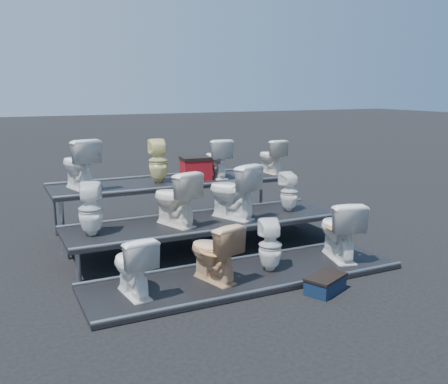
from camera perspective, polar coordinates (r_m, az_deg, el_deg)
name	(u,v)px	position (r m, az deg, el deg)	size (l,w,h in m)	color
ground	(206,250)	(7.70, -2.08, -6.64)	(80.00, 80.00, 0.00)	black
tier_front	(246,276)	(6.59, 2.49, -9.62)	(4.20, 1.20, 0.06)	black
tier_mid	(206,236)	(7.63, -2.09, -5.00)	(4.20, 1.20, 0.46)	black
tier_back	(176,205)	(8.74, -5.50, -1.50)	(4.20, 1.20, 0.86)	black
toilet_0	(133,265)	(5.94, -10.38, -8.21)	(0.40, 0.71, 0.72)	white
toilet_1	(214,251)	(6.26, -1.18, -6.80)	(0.42, 0.74, 0.76)	tan
toilet_2	(270,245)	(6.63, 5.30, -6.10)	(0.31, 0.31, 0.68)	white
toilet_3	(339,229)	(7.23, 13.05, -4.17)	(0.47, 0.83, 0.85)	white
toilet_4	(91,209)	(7.00, -15.01, -1.92)	(0.33, 0.33, 0.73)	white
toilet_5	(175,198)	(7.29, -5.65, -0.68)	(0.45, 0.79, 0.81)	silver
toilet_6	(232,191)	(7.65, 0.96, 0.15)	(0.48, 0.84, 0.86)	white
toilet_7	(289,192)	(8.18, 7.46, 0.02)	(0.29, 0.29, 0.64)	white
toilet_8	(79,164)	(8.19, -16.26, 3.11)	(0.45, 0.79, 0.81)	white
toilet_9	(158,161)	(8.50, -7.51, 3.53)	(0.33, 0.34, 0.73)	beige
toilet_10	(217,158)	(8.89, -0.85, 3.89)	(0.39, 0.69, 0.70)	white
toilet_11	(271,156)	(9.42, 5.40, 4.10)	(0.36, 0.62, 0.64)	silver
red_crate	(196,170)	(8.75, -3.24, 2.58)	(0.49, 0.39, 0.35)	maroon
step_stool	(325,285)	(6.27, 11.50, -10.38)	(0.51, 0.31, 0.18)	#0E1B32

